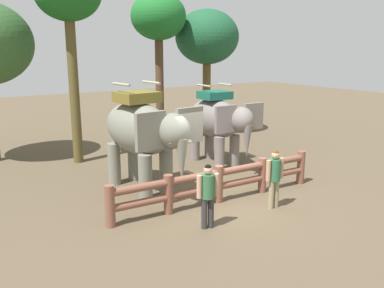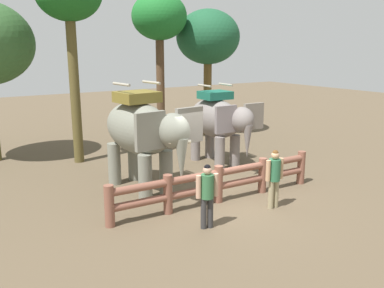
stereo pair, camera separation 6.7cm
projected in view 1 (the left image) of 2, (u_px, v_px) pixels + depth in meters
ground_plane at (220, 203)px, 11.48m from camera, size 60.00×60.00×0.00m
log_fence at (219, 181)px, 11.41m from camera, size 6.56×0.44×1.05m
elephant_near_left at (143, 132)px, 12.01m from camera, size 2.16×3.83×3.25m
elephant_center at (218, 121)px, 14.80m from camera, size 1.96×3.42×2.95m
tourist_woman_in_black at (208, 192)px, 9.68m from camera, size 0.55×0.37×1.58m
tourist_man_in_blue at (275, 175)px, 10.93m from camera, size 0.57×0.32×1.61m
tree_back_center at (158, 20)px, 17.97m from camera, size 2.43×2.43×6.58m
tree_far_right at (207, 38)px, 19.50m from camera, size 3.02×3.02×5.99m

